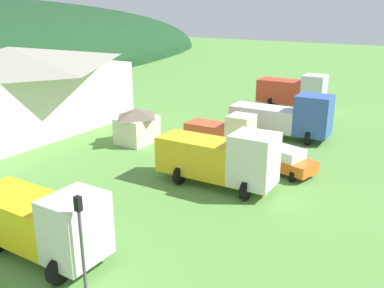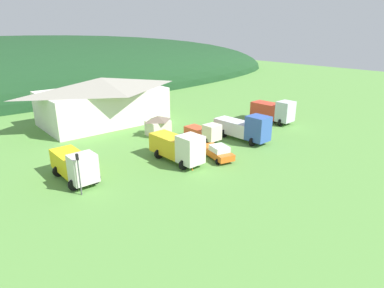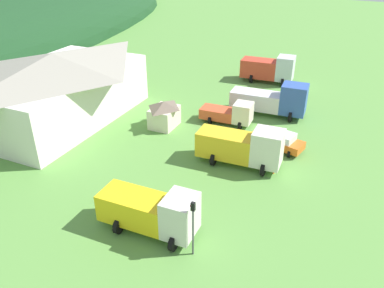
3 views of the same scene
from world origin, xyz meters
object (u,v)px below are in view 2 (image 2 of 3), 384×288
object	(u,v)px
depot_building	(103,100)
play_shed_cream	(158,125)
traffic_cone_near_pickup	(192,170)
heavy_rig_striped	(178,147)
light_truck_cream	(205,132)
flatbed_truck_yellow	(75,164)
traffic_light_west	(79,170)
tow_truck_silver	(274,111)
traffic_cone_mid_row	(230,136)
box_truck_blue	(245,128)
service_pickup_orange	(217,152)

from	to	relation	value
depot_building	play_shed_cream	xyz separation A→B (m)	(2.76, -10.87, -2.21)
traffic_cone_near_pickup	play_shed_cream	bearing A→B (deg)	71.26
heavy_rig_striped	traffic_cone_near_pickup	bearing A→B (deg)	-7.92
light_truck_cream	play_shed_cream	bearing A→B (deg)	-152.18
depot_building	play_shed_cream	size ratio (longest dim) A/B	5.97
depot_building	traffic_cone_near_pickup	world-z (taller)	depot_building
play_shed_cream	flatbed_truck_yellow	xyz separation A→B (m)	(-14.39, -6.78, 0.24)
traffic_light_west	traffic_cone_near_pickup	size ratio (longest dim) A/B	6.38
flatbed_truck_yellow	tow_truck_silver	xyz separation A→B (m)	(32.06, 0.50, 0.21)
heavy_rig_striped	traffic_cone_mid_row	xyz separation A→B (m)	(11.23, 2.71, -1.79)
play_shed_cream	heavy_rig_striped	world-z (taller)	heavy_rig_striped
play_shed_cream	traffic_light_west	world-z (taller)	traffic_light_west
traffic_light_west	traffic_cone_near_pickup	xyz separation A→B (m)	(11.06, -2.29, -2.42)
heavy_rig_striped	box_truck_blue	bearing A→B (deg)	88.91
play_shed_cream	traffic_cone_near_pickup	world-z (taller)	play_shed_cream
play_shed_cream	traffic_light_west	size ratio (longest dim) A/B	0.82
flatbed_truck_yellow	box_truck_blue	bearing A→B (deg)	82.53
traffic_cone_near_pickup	traffic_cone_mid_row	distance (m)	12.75
tow_truck_silver	traffic_light_west	size ratio (longest dim) A/B	1.75
heavy_rig_striped	traffic_cone_near_pickup	xyz separation A→B (m)	(-0.28, -2.76, -1.79)
light_truck_cream	traffic_cone_mid_row	xyz separation A→B (m)	(3.93, -0.94, -1.17)
play_shed_cream	service_pickup_orange	distance (m)	11.64
heavy_rig_striped	light_truck_cream	world-z (taller)	heavy_rig_striped
light_truck_cream	traffic_cone_mid_row	distance (m)	4.21
depot_building	service_pickup_orange	world-z (taller)	depot_building
traffic_cone_near_pickup	traffic_light_west	bearing A→B (deg)	168.29
depot_building	traffic_cone_near_pickup	xyz separation A→B (m)	(-1.42, -23.20, -3.61)
flatbed_truck_yellow	traffic_light_west	distance (m)	3.46
play_shed_cream	flatbed_truck_yellow	distance (m)	15.91
flatbed_truck_yellow	tow_truck_silver	bearing A→B (deg)	90.25
heavy_rig_striped	depot_building	bearing A→B (deg)	174.76
flatbed_truck_yellow	depot_building	bearing A→B (deg)	145.97
tow_truck_silver	traffic_cone_mid_row	size ratio (longest dim) A/B	13.25
heavy_rig_striped	service_pickup_orange	bearing A→B (deg)	60.83
depot_building	traffic_cone_mid_row	world-z (taller)	depot_building
heavy_rig_striped	service_pickup_orange	xyz separation A→B (m)	(4.00, -2.05, -0.96)
traffic_cone_near_pickup	heavy_rig_striped	bearing A→B (deg)	84.13
play_shed_cream	box_truck_blue	world-z (taller)	box_truck_blue
light_truck_cream	box_truck_blue	xyz separation A→B (m)	(3.96, -3.47, 0.61)
depot_building	service_pickup_orange	size ratio (longest dim) A/B	3.72
flatbed_truck_yellow	traffic_light_west	world-z (taller)	traffic_light_west
box_truck_blue	flatbed_truck_yellow	bearing A→B (deg)	-99.38
light_truck_cream	service_pickup_orange	distance (m)	6.60
traffic_light_west	depot_building	bearing A→B (deg)	59.16
play_shed_cream	flatbed_truck_yellow	bearing A→B (deg)	-154.77
traffic_cone_mid_row	heavy_rig_striped	bearing A→B (deg)	-166.41
depot_building	flatbed_truck_yellow	size ratio (longest dim) A/B	2.92
tow_truck_silver	traffic_cone_near_pickup	size ratio (longest dim) A/B	11.19
depot_building	traffic_cone_mid_row	bearing A→B (deg)	-60.34
play_shed_cream	light_truck_cream	world-z (taller)	play_shed_cream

